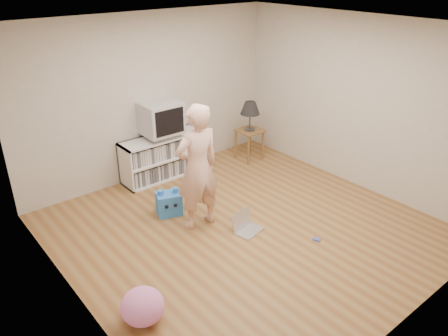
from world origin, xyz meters
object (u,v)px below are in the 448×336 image
at_px(crt_tv, 161,118).
at_px(side_table, 249,137).
at_px(media_unit, 163,156).
at_px(plush_pink, 142,306).
at_px(table_lamp, 250,109).
at_px(laptop, 245,225).
at_px(person, 197,168).
at_px(plush_blue, 169,203).
at_px(dvd_deck, 162,135).

bearing_deg(crt_tv, side_table, -13.15).
distance_m(media_unit, plush_pink, 3.26).
height_order(side_table, table_lamp, table_lamp).
relative_size(crt_tv, plush_pink, 1.38).
relative_size(crt_tv, laptop, 1.43).
height_order(crt_tv, laptop, crt_tv).
distance_m(crt_tv, person, 1.62).
height_order(table_lamp, plush_blue, table_lamp).
relative_size(side_table, table_lamp, 1.07).
relative_size(person, plush_pink, 3.92).
distance_m(dvd_deck, person, 1.62).
bearing_deg(dvd_deck, media_unit, 90.00).
relative_size(person, plush_blue, 4.19).
bearing_deg(plush_blue, table_lamp, 37.70).
distance_m(media_unit, person, 1.70).
bearing_deg(side_table, table_lamp, 0.00).
xyz_separation_m(media_unit, person, (-0.43, -1.57, 0.50)).
relative_size(table_lamp, plush_blue, 1.26).
relative_size(media_unit, plush_blue, 3.43).
height_order(side_table, person, person).
xyz_separation_m(dvd_deck, table_lamp, (1.57, -0.37, 0.21)).
bearing_deg(crt_tv, dvd_deck, 90.00).
bearing_deg(dvd_deck, table_lamp, -13.26).
distance_m(dvd_deck, crt_tv, 0.29).
height_order(dvd_deck, plush_blue, dvd_deck).
distance_m(crt_tv, side_table, 1.72).
height_order(media_unit, plush_pink, media_unit).
distance_m(dvd_deck, laptop, 2.16).
xyz_separation_m(side_table, person, (-2.00, -1.18, 0.44)).
height_order(media_unit, dvd_deck, dvd_deck).
bearing_deg(plush_blue, person, -52.24).
xyz_separation_m(plush_blue, plush_pink, (-1.32, -1.56, 0.02)).
relative_size(media_unit, side_table, 2.55).
relative_size(person, laptop, 4.07).
relative_size(media_unit, person, 0.82).
bearing_deg(table_lamp, plush_blue, -162.21).
height_order(table_lamp, laptop, table_lamp).
bearing_deg(plush_blue, dvd_deck, 80.93).
relative_size(side_table, laptop, 1.31).
distance_m(side_table, plush_pink, 4.15).
distance_m(table_lamp, laptop, 2.48).
height_order(media_unit, plush_blue, media_unit).
xyz_separation_m(person, plush_blue, (-0.16, 0.49, -0.69)).
bearing_deg(plush_blue, crt_tv, 80.86).
bearing_deg(laptop, person, 117.19).
distance_m(crt_tv, table_lamp, 1.61).
bearing_deg(media_unit, side_table, -13.80).
bearing_deg(dvd_deck, laptop, -90.91).
bearing_deg(table_lamp, side_table, 180.00).
bearing_deg(dvd_deck, plush_pink, -125.99).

